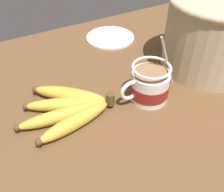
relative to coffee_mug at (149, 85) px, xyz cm
name	(u,v)px	position (x,y,z in cm)	size (l,w,h in cm)	color
table	(147,114)	(2.47, 3.66, -5.21)	(100.60, 100.60, 2.62)	brown
coffee_mug	(149,85)	(0.00, 0.00, 0.00)	(15.45, 9.24, 16.05)	white
banana_bunch	(69,108)	(18.65, -4.35, -2.22)	(22.47, 19.10, 4.04)	#4C381E
woven_basket	(213,33)	(-22.39, -3.61, 6.25)	(25.98, 25.98, 19.43)	tan
small_plate	(110,37)	(-6.82, -31.15, -3.60)	(15.99, 15.99, 0.60)	white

